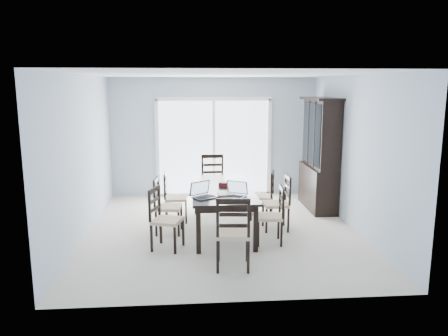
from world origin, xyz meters
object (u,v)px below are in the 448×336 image
Objects in this scene: chair_left_far at (171,192)px; chair_right_far at (267,190)px; laptop_silver at (234,193)px; chair_right_near at (275,209)px; dining_table at (222,192)px; game_box at (227,184)px; chair_left_mid at (163,200)px; chair_right_mid at (281,196)px; hot_tub at (181,165)px; china_hutch at (320,155)px; chair_end_near at (233,226)px; laptop_dark at (205,194)px; chair_end_far at (213,175)px; cell_phone at (230,202)px; chair_left_near at (161,212)px.

chair_right_far is at bearing 89.35° from chair_left_far.
chair_right_near is at bearing 28.83° from laptop_silver.
dining_table is 0.17m from game_box.
chair_left_mid is at bearing -179.75° from laptop_silver.
chair_right_near is at bearing 76.49° from chair_left_mid.
chair_right_mid is 0.49× the size of hot_tub.
chair_end_near is at bearing -124.80° from china_hutch.
china_hutch is at bearing 60.37° from chair_end_near.
chair_right_near is 2.42× the size of laptop_dark.
chair_right_near reaches higher than hot_tub.
laptop_dark is at bearing 114.05° from chair_end_near.
chair_end_near reaches higher than chair_left_mid.
chair_left_far is 1.74m from chair_right_far.
chair_end_far reaches higher than chair_right_mid.
laptop_dark reaches higher than game_box.
dining_table is 1.87× the size of chair_end_near.
chair_end_far is 2.52m from cell_phone.
chair_right_far is (1.85, 0.63, -0.03)m from chair_left_mid.
china_hutch is 1.69m from chair_right_mid.
chair_end_far is at bearing 96.85° from chair_end_near.
chair_left_far reaches higher than chair_right_far.
cell_phone is (0.93, -1.55, 0.21)m from chair_left_far.
chair_right_near is 1.25m from chair_right_far.
chair_left_far is 1.62m from laptop_silver.
cell_phone is at bearing -72.39° from laptop_dark.
china_hutch is at bearing 119.01° from chair_left_mid.
hot_tub is (-0.89, 4.20, -0.32)m from laptop_silver.
china_hutch is 2.11× the size of chair_right_near.
chair_end_far is at bearing -70.93° from hot_tub.
chair_right_mid reaches higher than chair_left_near.
chair_right_mid is at bearing 65.42° from laptop_silver.
chair_right_near is (1.74, 0.09, -0.02)m from chair_left_near.
chair_left_near reaches higher than chair_left_far.
chair_right_far is 2.50× the size of laptop_silver.
chair_end_near is 4.19× the size of game_box.
hot_tub reaches higher than cell_phone.
chair_end_far is (-0.07, 1.57, -0.03)m from dining_table.
chair_right_far is 0.46× the size of hot_tub.
chair_end_near is 1.00m from laptop_silver.
chair_left_far is at bearing 104.88° from chair_right_far.
chair_left_mid is at bearing -173.72° from game_box.
dining_table is 5.12× the size of laptop_dark.
chair_end_far is (-2.09, 0.32, -0.43)m from china_hutch.
chair_left_mid is (-3.01, -1.28, -0.50)m from china_hutch.
laptop_silver is at bearing -86.98° from game_box.
chair_left_mid is 2.63× the size of laptop_silver.
dining_table is 2.04× the size of chair_left_near.
chair_end_far reaches higher than chair_left_mid.
chair_left_near is at bearing -146.02° from laptop_silver.
chair_right_far is 0.87× the size of chair_end_near.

